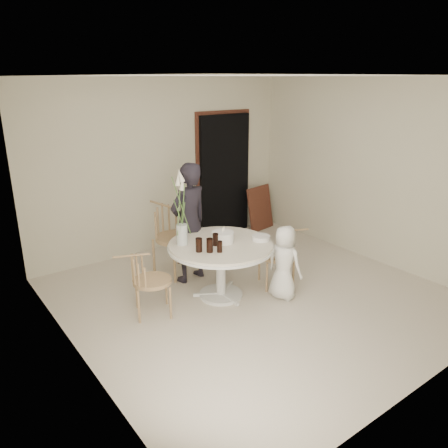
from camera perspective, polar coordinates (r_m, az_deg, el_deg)
ground at (r=5.75m, az=3.94°, el=-9.29°), size 4.50×4.50×0.00m
room_shell at (r=5.19m, az=4.34°, el=6.72°), size 4.50×4.50×4.50m
doorway at (r=7.69m, az=0.05°, el=6.32°), size 1.00×0.10×2.10m
door_trim at (r=7.71m, az=-0.13°, el=6.81°), size 1.12×0.03×2.22m
table at (r=5.47m, az=-0.42°, el=-3.64°), size 1.33×1.33×0.73m
picture_frame at (r=8.06m, az=4.74°, el=2.07°), size 0.63×0.29×0.80m
chair_far at (r=6.26m, az=-7.19°, el=-0.59°), size 0.61×0.65×0.99m
chair_right at (r=5.88m, az=7.93°, el=-3.27°), size 0.58×0.56×0.79m
chair_left at (r=5.17m, az=-10.63°, el=-6.62°), size 0.57×0.55×0.79m
girl at (r=5.89m, az=-4.59°, el=0.12°), size 0.66×0.49×1.65m
boy at (r=5.53m, az=7.89°, el=-5.04°), size 0.41×0.53×0.96m
birthday_cake at (r=5.44m, az=-0.17°, el=-1.70°), size 0.28×0.28×0.18m
cola_tumbler_a at (r=5.13m, az=-1.88°, el=-2.81°), size 0.09×0.09×0.17m
cola_tumbler_b at (r=5.13m, az=-0.57°, el=-2.98°), size 0.08×0.08×0.14m
cola_tumbler_c at (r=5.14m, az=-3.30°, el=-2.75°), size 0.09×0.09×0.17m
cola_tumbler_d at (r=5.33m, az=-1.12°, el=-2.04°), size 0.08×0.08×0.15m
plate_stack at (r=5.54m, az=4.85°, el=-1.81°), size 0.30×0.30×0.06m
flower_vase at (r=5.31m, az=-5.58°, el=0.77°), size 0.14×0.14×0.96m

